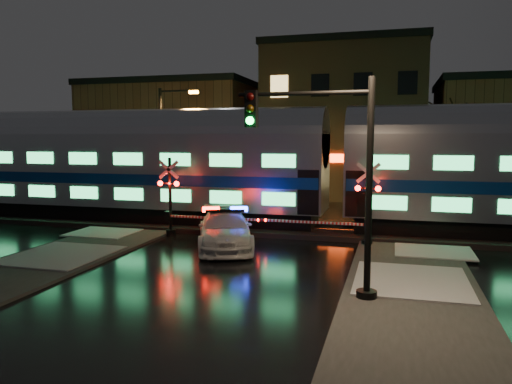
# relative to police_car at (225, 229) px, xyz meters

# --- Properties ---
(ground) EXTENTS (120.00, 120.00, 0.00)m
(ground) POSITION_rel_police_car_xyz_m (0.96, -0.50, -0.79)
(ground) COLOR black
(ground) RESTS_ON ground
(ballast) EXTENTS (90.00, 4.20, 0.24)m
(ballast) POSITION_rel_police_car_xyz_m (0.96, 4.50, -0.67)
(ballast) COLOR black
(ballast) RESTS_ON ground
(sidewalk_left) EXTENTS (4.00, 20.00, 0.12)m
(sidewalk_left) POSITION_rel_police_car_xyz_m (-5.54, -6.50, -0.73)
(sidewalk_left) COLOR #2D2D2D
(sidewalk_left) RESTS_ON ground
(sidewalk_right) EXTENTS (4.00, 20.00, 0.12)m
(sidewalk_right) POSITION_rel_police_car_xyz_m (7.46, -6.50, -0.73)
(sidewalk_right) COLOR #2D2D2D
(sidewalk_right) RESTS_ON ground
(building_left) EXTENTS (14.00, 10.00, 9.00)m
(building_left) POSITION_rel_police_car_xyz_m (-12.04, 21.50, 3.71)
(building_left) COLOR brown
(building_left) RESTS_ON ground
(building_mid) EXTENTS (12.00, 11.00, 11.50)m
(building_mid) POSITION_rel_police_car_xyz_m (2.96, 22.00, 4.96)
(building_mid) COLOR brown
(building_mid) RESTS_ON ground
(train) EXTENTS (51.00, 3.12, 5.92)m
(train) POSITION_rel_police_car_xyz_m (4.14, 4.50, 2.59)
(train) COLOR black
(train) RESTS_ON ballast
(police_car) EXTENTS (3.95, 5.85, 1.75)m
(police_car) POSITION_rel_police_car_xyz_m (0.00, 0.00, 0.00)
(police_car) COLOR silver
(police_car) RESTS_ON ground
(crossing_signal_right) EXTENTS (5.28, 0.63, 3.74)m
(crossing_signal_right) POSITION_rel_police_car_xyz_m (5.43, 1.80, 0.74)
(crossing_signal_right) COLOR black
(crossing_signal_right) RESTS_ON ground
(crossing_signal_left) EXTENTS (5.25, 0.63, 3.72)m
(crossing_signal_left) POSITION_rel_police_car_xyz_m (-3.05, 1.80, 0.74)
(crossing_signal_left) COLOR black
(crossing_signal_left) RESTS_ON ground
(traffic_light) EXTENTS (4.09, 0.72, 6.32)m
(traffic_light) POSITION_rel_police_car_xyz_m (5.19, -5.59, 2.57)
(traffic_light) COLOR black
(traffic_light) RESTS_ON ground
(streetlight) EXTENTS (2.56, 0.27, 7.67)m
(streetlight) POSITION_rel_police_car_xyz_m (-6.82, 8.50, 3.63)
(streetlight) COLOR black
(streetlight) RESTS_ON ground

